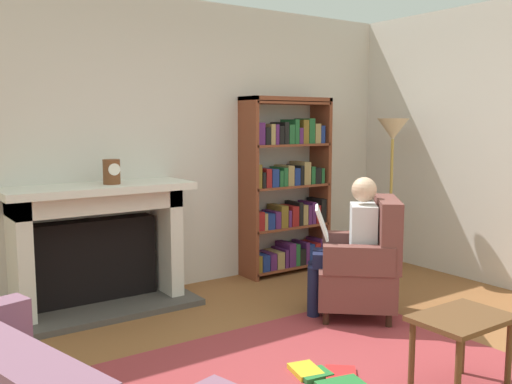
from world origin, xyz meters
TOP-DOWN VIEW (x-y plane):
  - back_wall at (0.00, 2.55)m, footprint 5.60×0.10m
  - side_wall_right at (2.65, 1.25)m, footprint 0.10×5.20m
  - area_rug at (0.00, 0.30)m, footprint 2.40×1.80m
  - fireplace at (-0.76, 2.30)m, footprint 1.56×0.64m
  - mantel_clock at (-0.65, 2.20)m, footprint 0.14×0.14m
  - bookshelf at (1.27, 2.33)m, footprint 0.98×0.32m
  - armchair_reading at (0.95, 0.89)m, footprint 0.89×0.89m
  - seated_reader at (0.86, 0.97)m, footprint 0.59×0.57m
  - side_table at (0.44, -0.38)m, footprint 0.56×0.39m
  - scattered_books at (-0.08, 0.16)m, footprint 0.41×0.55m
  - floor_lamp at (2.12, 1.67)m, footprint 0.32×0.32m

SIDE VIEW (x-z plane):
  - area_rug at x=0.00m, z-range 0.00..0.01m
  - scattered_books at x=-0.08m, z-range 0.01..0.04m
  - side_table at x=0.44m, z-range 0.16..0.64m
  - armchair_reading at x=0.95m, z-range -0.06..0.91m
  - fireplace at x=-0.76m, z-range 0.03..1.10m
  - seated_reader at x=0.86m, z-range 0.05..1.19m
  - bookshelf at x=1.27m, z-range -0.02..1.80m
  - mantel_clock at x=-0.65m, z-range 1.07..1.27m
  - back_wall at x=0.00m, z-range 0.00..2.70m
  - side_wall_right at x=2.65m, z-range 0.00..2.70m
  - floor_lamp at x=2.12m, z-range 0.56..2.16m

